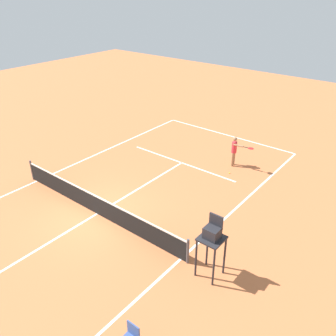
# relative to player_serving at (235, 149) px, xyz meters

# --- Properties ---
(ground_plane) EXTENTS (60.00, 60.00, 0.00)m
(ground_plane) POSITION_rel_player_serving_xyz_m (2.45, 7.79, -1.01)
(ground_plane) COLOR #C66B3D
(court_lines) EXTENTS (9.29, 22.86, 0.01)m
(court_lines) POSITION_rel_player_serving_xyz_m (2.45, 7.79, -1.00)
(court_lines) COLOR white
(court_lines) RESTS_ON ground
(tennis_net) EXTENTS (9.89, 0.10, 1.07)m
(tennis_net) POSITION_rel_player_serving_xyz_m (2.45, 7.79, -0.51)
(tennis_net) COLOR #4C4C51
(tennis_net) RESTS_ON ground
(player_serving) EXTENTS (1.30, 0.46, 1.69)m
(player_serving) POSITION_rel_player_serving_xyz_m (0.00, 0.00, 0.00)
(player_serving) COLOR #9E704C
(player_serving) RESTS_ON ground
(tennis_ball) EXTENTS (0.07, 0.07, 0.07)m
(tennis_ball) POSITION_rel_player_serving_xyz_m (-0.29, 0.95, -0.97)
(tennis_ball) COLOR #CCE033
(tennis_ball) RESTS_ON ground
(umpire_chair) EXTENTS (0.80, 0.80, 2.41)m
(umpire_chair) POSITION_rel_player_serving_xyz_m (-3.37, 7.75, 0.60)
(umpire_chair) COLOR #232328
(umpire_chair) RESTS_ON ground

